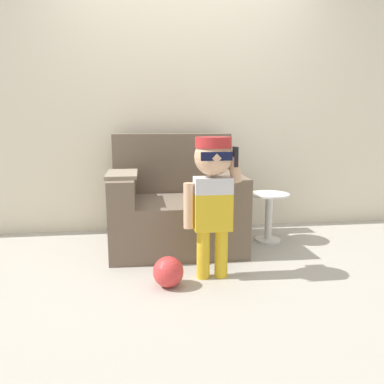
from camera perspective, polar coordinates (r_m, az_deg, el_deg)
ground_plane at (r=3.15m, az=0.34°, el=-9.05°), size 10.00×10.00×0.00m
wall_back at (r=3.75m, az=-1.36°, el=14.22°), size 10.00×0.05×2.60m
armchair at (r=3.26m, az=-2.62°, el=-2.26°), size 1.10×0.90×0.96m
person_child at (r=2.48m, az=3.15°, el=0.97°), size 0.39×0.29×0.96m
side_table at (r=3.42m, az=11.62°, el=-3.04°), size 0.35×0.35×0.44m
toy_ball at (r=2.48m, az=-3.64°, el=-12.04°), size 0.20×0.20×0.20m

